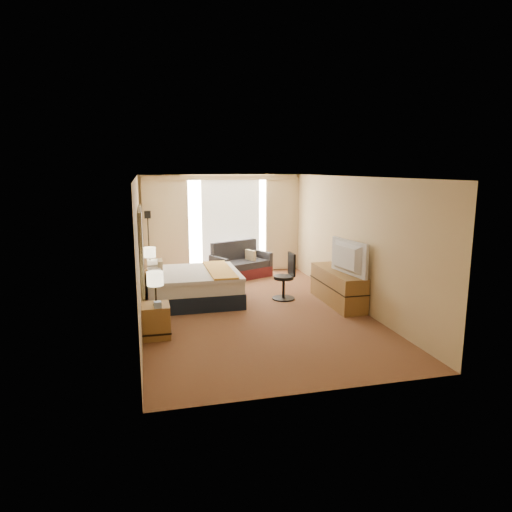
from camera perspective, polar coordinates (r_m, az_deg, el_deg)
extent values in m
cube|color=#562118|center=(9.10, -0.59, -6.72)|extent=(4.20, 7.00, 0.02)
cube|color=silver|center=(8.68, -0.62, 9.88)|extent=(4.20, 7.00, 0.02)
cube|color=tan|center=(12.20, -4.39, 4.01)|extent=(4.20, 0.02, 2.60)
cube|color=tan|center=(5.52, 7.78, -4.46)|extent=(4.20, 0.02, 2.60)
cube|color=tan|center=(8.57, -14.40, 0.78)|extent=(0.02, 7.00, 2.60)
cube|color=tan|center=(9.49, 11.84, 1.85)|extent=(0.02, 7.00, 2.60)
cube|color=black|center=(8.77, -14.13, 0.89)|extent=(0.06, 1.85, 1.50)
cube|color=olive|center=(7.80, -12.38, -7.90)|extent=(0.45, 0.52, 0.55)
cube|color=olive|center=(10.20, -12.80, -3.45)|extent=(0.45, 0.52, 0.55)
cube|color=olive|center=(9.57, 10.16, -3.82)|extent=(0.50, 1.80, 0.70)
cube|color=white|center=(12.21, -3.20, 4.13)|extent=(2.30, 0.02, 2.30)
cube|color=beige|center=(11.93, -11.18, 3.54)|extent=(1.15, 0.09, 2.50)
cube|color=beige|center=(12.46, 3.23, 4.03)|extent=(0.90, 0.09, 2.50)
cube|color=white|center=(12.17, -3.17, 3.87)|extent=(1.55, 0.04, 2.50)
cube|color=tan|center=(11.95, -4.34, 9.74)|extent=(4.00, 0.16, 0.12)
cube|color=black|center=(9.69, -7.82, -4.75)|extent=(1.90, 1.72, 0.32)
cube|color=silver|center=(9.61, -7.87, -3.06)|extent=(1.85, 1.67, 0.27)
cube|color=silver|center=(9.58, -7.46, -2.12)|extent=(1.74, 1.74, 0.06)
cube|color=gold|center=(9.64, -4.58, -1.72)|extent=(0.50, 1.74, 0.04)
cube|color=silver|center=(9.10, -12.56, -2.26)|extent=(0.25, 0.71, 0.16)
cube|color=silver|center=(9.91, -12.69, -1.20)|extent=(0.25, 0.71, 0.16)
cube|color=beige|center=(9.50, -11.87, -1.46)|extent=(0.09, 0.38, 0.33)
cube|color=#53171B|center=(11.72, -1.87, -2.06)|extent=(1.65, 1.31, 0.26)
cube|color=#2C2C31|center=(11.63, -1.72, -1.07)|extent=(1.49, 1.12, 0.17)
cube|color=#2C2C31|center=(11.87, -2.77, 0.55)|extent=(1.30, 0.68, 0.57)
cube|color=#2C2C31|center=(11.29, -4.66, -1.31)|extent=(0.41, 0.76, 0.47)
cube|color=#2C2C31|center=(12.07, 0.74, -0.48)|extent=(0.41, 0.76, 0.47)
cube|color=beige|center=(11.75, -0.70, -0.06)|extent=(0.22, 0.37, 0.33)
cube|color=black|center=(11.88, -13.07, -2.74)|extent=(0.22, 0.22, 0.02)
cylinder|color=black|center=(11.72, -13.23, 0.97)|extent=(0.03, 0.03, 1.54)
cube|color=black|center=(11.61, -13.41, 5.06)|extent=(0.16, 0.16, 0.18)
cylinder|color=black|center=(9.84, 3.45, -5.30)|extent=(0.48, 0.48, 0.03)
cylinder|color=black|center=(9.77, 3.46, -3.96)|extent=(0.06, 0.06, 0.44)
cylinder|color=black|center=(9.72, 3.48, -2.69)|extent=(0.43, 0.43, 0.07)
cube|color=black|center=(9.71, 4.48, -1.02)|extent=(0.05, 0.39, 0.48)
cube|color=black|center=(7.69, -12.37, -5.87)|extent=(0.10, 0.10, 0.04)
cylinder|color=black|center=(7.64, -12.42, -4.53)|extent=(0.03, 0.03, 0.33)
cylinder|color=beige|center=(7.58, -12.50, -2.77)|extent=(0.27, 0.27, 0.23)
cube|color=black|center=(10.18, -13.05, -1.79)|extent=(0.09, 0.09, 0.04)
cylinder|color=black|center=(10.14, -13.09, -0.83)|extent=(0.03, 0.03, 0.32)
cylinder|color=beige|center=(10.10, -13.15, 0.45)|extent=(0.25, 0.25, 0.22)
cube|color=#94B2E5|center=(7.53, -12.19, -5.96)|extent=(0.12, 0.12, 0.10)
cube|color=black|center=(10.02, -12.88, -1.86)|extent=(0.23, 0.19, 0.08)
imported|color=black|center=(9.08, 10.94, -0.20)|extent=(0.33, 1.19, 0.68)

